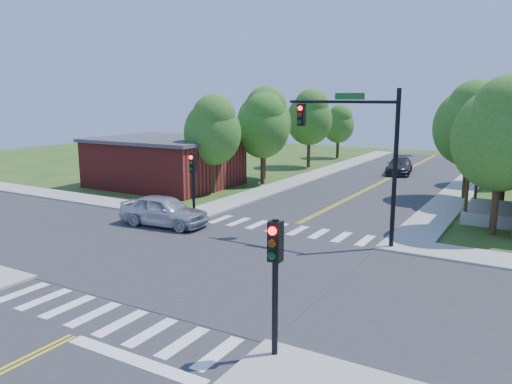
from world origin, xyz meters
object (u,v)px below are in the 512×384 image
Objects in this scene: signal_pole_se at (275,263)px; car_silver at (164,211)px; signal_pole_nw at (193,173)px; car_dgrey at (400,166)px; signal_mast_ne at (359,141)px.

car_silver is (-11.59, 9.12, -1.83)m from signal_pole_se.
signal_pole_nw reaches higher than car_dgrey.
signal_pole_nw is 2.79m from car_silver.
signal_mast_ne is at bearing -82.71° from car_silver.
signal_pole_se is at bearing -132.82° from car_silver.
signal_pole_se is at bearing -89.96° from car_dgrey.
car_dgrey is at bearing -18.33° from car_silver.
signal_mast_ne is 1.43× the size of car_silver.
signal_pole_se reaches higher than car_dgrey.
signal_mast_ne is 10.89m from car_silver.
signal_pole_nw is (-11.20, 11.20, 0.00)m from signal_pole_se.
signal_mast_ne is at bearing -89.61° from car_dgrey.
car_silver is at bearing -100.65° from signal_pole_nw.
car_dgrey is at bearing 76.01° from signal_pole_nw.
signal_mast_ne is at bearing 98.56° from signal_pole_se.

